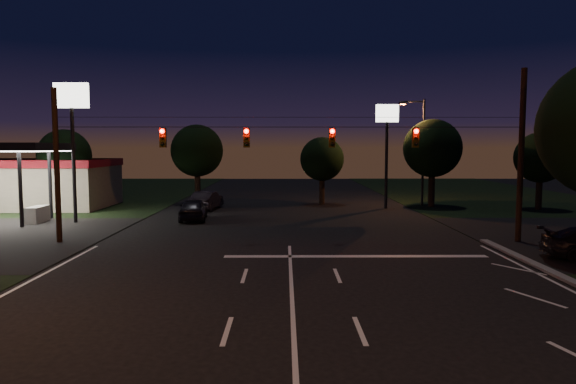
{
  "coord_description": "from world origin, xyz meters",
  "views": [
    {
      "loc": [
        -0.23,
        -11.5,
        4.94
      ],
      "look_at": [
        -0.09,
        10.94,
        3.0
      ],
      "focal_mm": 32.0,
      "sensor_mm": 36.0,
      "label": 1
    }
  ],
  "objects": [
    {
      "name": "ground",
      "position": [
        0.0,
        0.0,
        0.0
      ],
      "size": [
        140.0,
        140.0,
        0.0
      ],
      "primitive_type": "plane",
      "color": "black",
      "rests_on": "ground"
    },
    {
      "name": "stop_bar",
      "position": [
        3.0,
        11.5,
        0.01
      ],
      "size": [
        12.0,
        0.5,
        0.01
      ],
      "primitive_type": "cube",
      "color": "silver",
      "rests_on": "ground"
    },
    {
      "name": "utility_pole_right",
      "position": [
        12.0,
        15.0,
        0.0
      ],
      "size": [
        0.3,
        0.3,
        9.0
      ],
      "primitive_type": "cylinder",
      "color": "black",
      "rests_on": "ground"
    },
    {
      "name": "utility_pole_left",
      "position": [
        -12.0,
        15.0,
        0.0
      ],
      "size": [
        0.28,
        0.28,
        8.0
      ],
      "primitive_type": "cylinder",
      "color": "black",
      "rests_on": "ground"
    },
    {
      "name": "signal_span",
      "position": [
        -0.0,
        14.96,
        5.5
      ],
      "size": [
        24.0,
        0.4,
        1.56
      ],
      "color": "black",
      "rests_on": "ground"
    },
    {
      "name": "gas_station",
      "position": [
        -21.86,
        30.39,
        2.38
      ],
      "size": [
        14.2,
        16.1,
        5.25
      ],
      "color": "gray",
      "rests_on": "ground"
    },
    {
      "name": "pole_sign_left_near",
      "position": [
        -14.0,
        22.0,
        6.98
      ],
      "size": [
        2.2,
        0.3,
        9.1
      ],
      "color": "black",
      "rests_on": "ground"
    },
    {
      "name": "pole_sign_right",
      "position": [
        8.0,
        30.0,
        6.24
      ],
      "size": [
        1.8,
        0.3,
        8.4
      ],
      "color": "black",
      "rests_on": "ground"
    },
    {
      "name": "street_light_right_far",
      "position": [
        11.24,
        32.0,
        5.24
      ],
      "size": [
        2.2,
        0.35,
        9.0
      ],
      "color": "black",
      "rests_on": "ground"
    },
    {
      "name": "tree_far_a",
      "position": [
        -17.98,
        30.12,
        4.26
      ],
      "size": [
        4.2,
        4.2,
        6.42
      ],
      "color": "black",
      "rests_on": "ground"
    },
    {
      "name": "tree_far_b",
      "position": [
        -7.98,
        34.13,
        4.61
      ],
      "size": [
        4.6,
        4.6,
        6.98
      ],
      "color": "black",
      "rests_on": "ground"
    },
    {
      "name": "tree_far_c",
      "position": [
        3.02,
        33.1,
        3.9
      ],
      "size": [
        3.8,
        3.8,
        5.86
      ],
      "color": "black",
      "rests_on": "ground"
    },
    {
      "name": "tree_far_d",
      "position": [
        12.02,
        31.13,
        4.83
      ],
      "size": [
        4.8,
        4.8,
        7.3
      ],
      "color": "black",
      "rests_on": "ground"
    },
    {
      "name": "tree_far_e",
      "position": [
        20.02,
        29.11,
        4.11
      ],
      "size": [
        4.0,
        4.0,
        6.18
      ],
      "color": "black",
      "rests_on": "ground"
    },
    {
      "name": "car_oncoming_a",
      "position": [
        -6.49,
        23.26,
        0.75
      ],
      "size": [
        2.23,
        4.59,
        1.51
      ],
      "primitive_type": "imported",
      "rotation": [
        0.0,
        0.0,
        3.24
      ],
      "color": "black",
      "rests_on": "ground"
    },
    {
      "name": "car_oncoming_b",
      "position": [
        -6.48,
        29.33,
        0.74
      ],
      "size": [
        2.18,
        4.68,
        1.48
      ],
      "primitive_type": "imported",
      "rotation": [
        0.0,
        0.0,
        3.0
      ],
      "color": "black",
      "rests_on": "ground"
    }
  ]
}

